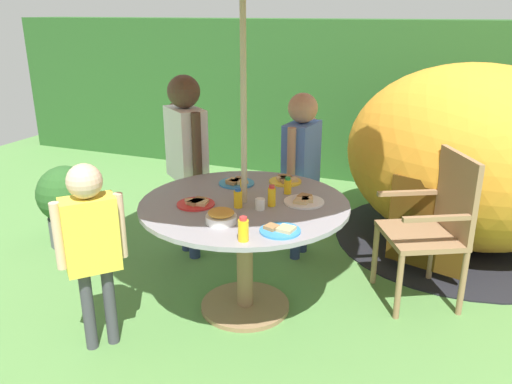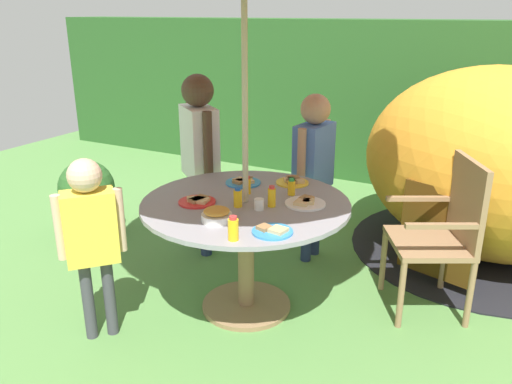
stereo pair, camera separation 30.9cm
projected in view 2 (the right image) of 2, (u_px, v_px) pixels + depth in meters
name	position (u px, v px, depth m)	size (l,w,h in m)	color
ground_plane	(246.00, 308.00, 3.45)	(10.00, 10.00, 0.02)	#548442
hedge_backdrop	(382.00, 101.00, 5.87)	(9.00, 0.70, 1.78)	#285623
garden_table	(246.00, 227.00, 3.25)	(1.31, 1.31, 0.75)	#93704C
wooden_chair	(445.00, 228.00, 3.26)	(0.64, 0.66, 1.02)	#93704C
dome_tent	(493.00, 164.00, 4.02)	(2.61, 2.61, 1.50)	orange
potted_plant	(87.00, 195.00, 4.41)	(0.47, 0.47, 0.68)	#595960
child_in_blue_shirt	(314.00, 157.00, 3.86)	(0.22, 0.44, 1.31)	navy
child_in_white_shirt	(200.00, 142.00, 3.94)	(0.42, 0.39, 1.44)	navy
child_in_yellow_shirt	(91.00, 227.00, 2.91)	(0.32, 0.32, 1.12)	#3F3F47
snack_bowl	(217.00, 215.00, 2.89)	(0.18, 0.18, 0.08)	white
plate_mid_left	(305.00, 203.00, 3.14)	(0.25, 0.25, 0.03)	white
plate_center_back	(243.00, 182.00, 3.52)	(0.24, 0.24, 0.03)	#338CD8
plate_center_front	(197.00, 201.00, 3.17)	(0.23, 0.23, 0.03)	red
plate_far_right	(273.00, 231.00, 2.74)	(0.22, 0.22, 0.03)	#338CD8
plate_mid_right	(293.00, 181.00, 3.53)	(0.22, 0.22, 0.03)	yellow
juice_bottle_near_left	(233.00, 229.00, 2.64)	(0.06, 0.06, 0.13)	yellow
juice_bottle_near_right	(272.00, 197.00, 3.09)	(0.05, 0.05, 0.13)	yellow
juice_bottle_far_left	(247.00, 186.00, 3.31)	(0.05, 0.05, 0.12)	yellow
juice_bottle_front_edge	(237.00, 198.00, 3.09)	(0.05, 0.05, 0.12)	yellow
juice_bottle_back_edge	(291.00, 187.00, 3.29)	(0.05, 0.05, 0.11)	yellow
cup_near	(259.00, 204.00, 3.05)	(0.06, 0.06, 0.07)	white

